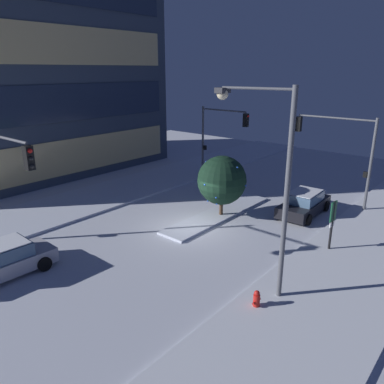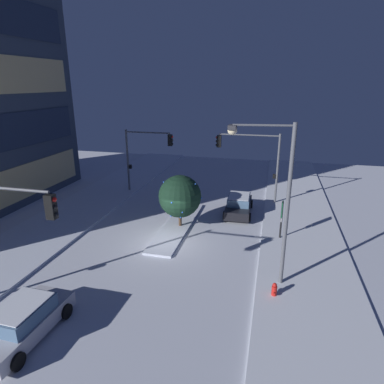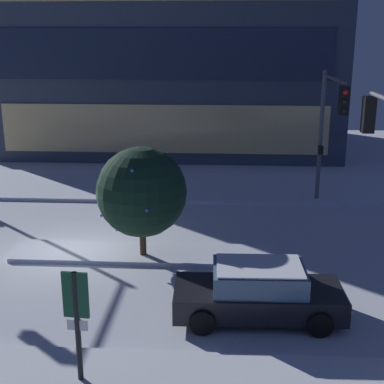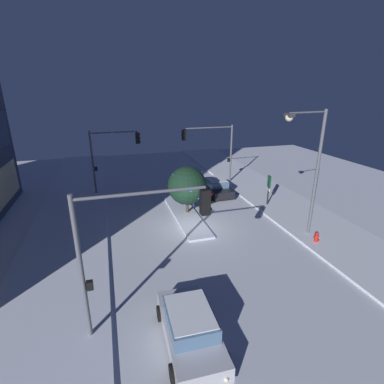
{
  "view_description": "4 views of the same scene",
  "coord_description": "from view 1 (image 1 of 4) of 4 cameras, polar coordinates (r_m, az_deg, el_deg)",
  "views": [
    {
      "loc": [
        -15.08,
        -12.78,
        8.67
      ],
      "look_at": [
        0.52,
        0.34,
        2.0
      ],
      "focal_mm": 35.18,
      "sensor_mm": 36.0,
      "label": 1
    },
    {
      "loc": [
        -18.42,
        -6.24,
        9.84
      ],
      "look_at": [
        2.7,
        -1.06,
        2.69
      ],
      "focal_mm": 31.33,
      "sensor_mm": 36.0,
      "label": 2
    },
    {
      "loc": [
        5.33,
        -16.93,
        7.25
      ],
      "look_at": [
        4.31,
        -0.5,
        2.44
      ],
      "focal_mm": 50.46,
      "sensor_mm": 36.0,
      "label": 3
    },
    {
      "loc": [
        -17.62,
        5.41,
        9.3
      ],
      "look_at": [
        0.56,
        0.02,
        2.55
      ],
      "focal_mm": 27.24,
      "sensor_mm": 36.0,
      "label": 4
    }
  ],
  "objects": [
    {
      "name": "ground",
      "position": [
        21.59,
        -0.2,
        -5.57
      ],
      "size": [
        52.0,
        52.0,
        0.0
      ],
      "primitive_type": "plane",
      "color": "silver"
    },
    {
      "name": "curb_strip_near",
      "position": [
        17.88,
        21.61,
        -12.05
      ],
      "size": [
        52.0,
        5.2,
        0.14
      ],
      "primitive_type": "cube",
      "color": "silver",
      "rests_on": "ground"
    },
    {
      "name": "curb_strip_far",
      "position": [
        27.47,
        -13.87,
        -0.69
      ],
      "size": [
        52.0,
        5.2,
        0.14
      ],
      "primitive_type": "cube",
      "color": "silver",
      "rests_on": "ground"
    },
    {
      "name": "median_strip",
      "position": [
        23.53,
        4.05,
        -3.38
      ],
      "size": [
        9.0,
        1.8,
        0.14
      ],
      "primitive_type": "cube",
      "color": "silver",
      "rests_on": "ground"
    },
    {
      "name": "car_near",
      "position": [
        24.45,
        16.62,
        -1.68
      ],
      "size": [
        4.57,
        2.14,
        1.49
      ],
      "rotation": [
        0.0,
        0.0,
        0.03
      ],
      "color": "black",
      "rests_on": "ground"
    },
    {
      "name": "car_far",
      "position": [
        18.62,
        -26.93,
        -9.32
      ],
      "size": [
        4.49,
        2.21,
        1.49
      ],
      "rotation": [
        0.0,
        0.0,
        3.11
      ],
      "color": "#B7B7C1",
      "rests_on": "ground"
    },
    {
      "name": "traffic_light_corner_far_right",
      "position": [
        30.69,
        4.26,
        9.31
      ],
      "size": [
        0.32,
        4.51,
        5.81
      ],
      "rotation": [
        0.0,
        0.0,
        -1.57
      ],
      "color": "#565960",
      "rests_on": "ground"
    },
    {
      "name": "traffic_light_corner_near_right",
      "position": [
        26.08,
        21.4,
        6.84
      ],
      "size": [
        0.32,
        5.3,
        5.93
      ],
      "rotation": [
        0.0,
        0.0,
        1.57
      ],
      "color": "#565960",
      "rests_on": "ground"
    },
    {
      "name": "traffic_light_corner_far_left",
      "position": [
        19.47,
        -26.84,
        2.79
      ],
      "size": [
        0.32,
        5.09,
        6.03
      ],
      "rotation": [
        0.0,
        0.0,
        -1.57
      ],
      "color": "#565960",
      "rests_on": "ground"
    },
    {
      "name": "street_lamp_arched",
      "position": [
        14.02,
        11.41,
        3.83
      ],
      "size": [
        0.76,
        3.01,
        8.18
      ],
      "rotation": [
        0.0,
        0.0,
        1.71
      ],
      "color": "#565960",
      "rests_on": "ground"
    },
    {
      "name": "fire_hydrant",
      "position": [
        14.95,
        9.76,
        -15.86
      ],
      "size": [
        0.48,
        0.26,
        0.79
      ],
      "color": "red",
      "rests_on": "ground"
    },
    {
      "name": "parking_info_sign",
      "position": [
        19.6,
        20.51,
        -4.0
      ],
      "size": [
        0.55,
        0.12,
        2.63
      ],
      "rotation": [
        0.0,
        0.0,
        1.48
      ],
      "color": "black",
      "rests_on": "ground"
    },
    {
      "name": "decorated_tree_median",
      "position": [
        22.64,
        4.54,
        1.77
      ],
      "size": [
        3.02,
        2.98,
        3.81
      ],
      "color": "#473323",
      "rests_on": "ground"
    }
  ]
}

